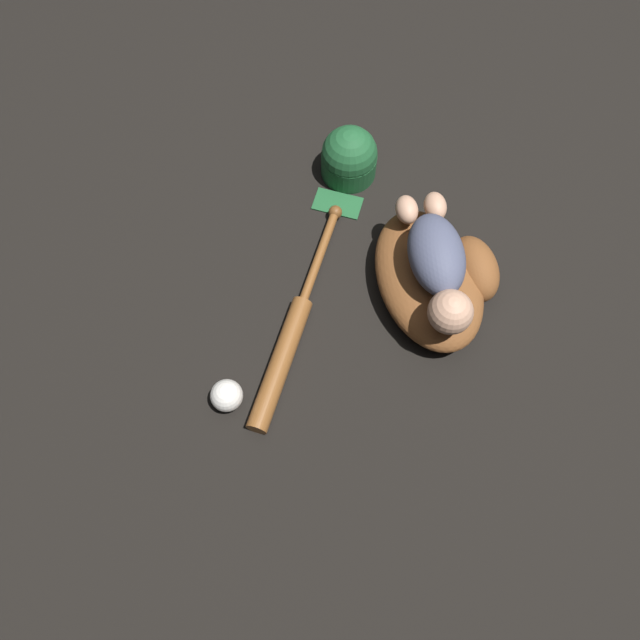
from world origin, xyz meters
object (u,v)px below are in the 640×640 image
at_px(baby_figure, 438,263).
at_px(baseball, 227,396).
at_px(baseball_glove, 436,277).
at_px(baseball_cap, 349,158).
at_px(baseball_bat, 289,340).

bearing_deg(baby_figure, baseball, -58.44).
bearing_deg(baseball, baseball_glove, 122.75).
relative_size(baseball_glove, baseball_cap, 1.91).
distance_m(baseball_glove, baseball_bat, 0.35).
relative_size(baseball_glove, baby_figure, 1.16).
xyz_separation_m(baseball, baseball_cap, (-0.60, 0.24, 0.02)).
distance_m(baseball_glove, baseball, 0.52).
bearing_deg(baseball_glove, baby_figure, -33.57).
bearing_deg(baseball_bat, baseball_glove, 115.05).
distance_m(baseball_glove, baseball_cap, 0.38).
relative_size(baseball_bat, baseball, 8.16).
distance_m(baby_figure, baseball_cap, 0.40).
height_order(baseball_glove, baseball_bat, baseball_glove).
bearing_deg(baseball_cap, baseball, -21.85).
bearing_deg(baseball_cap, baseball_bat, -14.49).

